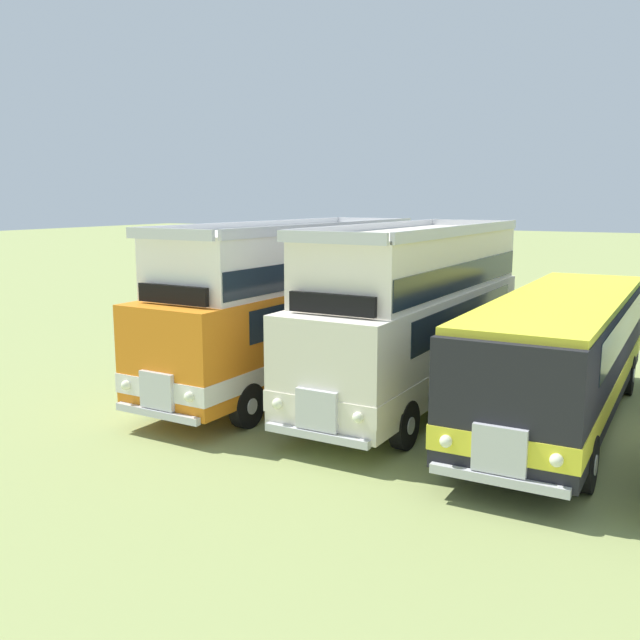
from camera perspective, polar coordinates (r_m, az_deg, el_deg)
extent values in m
cube|color=orange|center=(19.33, -2.20, -0.34)|extent=(2.82, 10.80, 2.30)
cube|color=white|center=(19.45, -2.19, -2.08)|extent=(2.86, 10.84, 0.44)
cube|color=#19232D|center=(19.57, -1.58, 1.56)|extent=(2.77, 8.40, 0.76)
cube|color=#19232D|center=(15.09, -13.12, -0.99)|extent=(2.20, 0.16, 0.90)
cube|color=silver|center=(15.30, -13.22, -5.66)|extent=(0.90, 0.15, 0.80)
cube|color=silver|center=(15.41, -13.22, -7.48)|extent=(2.30, 0.21, 0.16)
sphere|color=#EAEACC|center=(14.70, -10.68, -6.21)|extent=(0.22, 0.22, 0.22)
sphere|color=#EAEACC|center=(15.91, -15.61, -5.17)|extent=(0.22, 0.22, 0.22)
cube|color=white|center=(19.30, -1.83, 5.33)|extent=(2.69, 9.90, 1.50)
cube|color=silver|center=(15.17, -12.27, 6.90)|extent=(2.40, 0.17, 0.24)
cube|color=silver|center=(23.10, 4.06, 8.05)|extent=(2.40, 0.17, 0.24)
cube|color=silver|center=(18.64, 1.30, 7.64)|extent=(0.39, 9.83, 0.24)
cube|color=silver|center=(19.92, -4.80, 7.75)|extent=(0.39, 9.83, 0.24)
cube|color=#19232D|center=(19.32, -1.83, 4.44)|extent=(2.73, 9.80, 0.64)
cube|color=black|center=(15.33, -11.97, 2.06)|extent=(1.90, 0.18, 0.40)
cylinder|color=black|center=(15.95, -6.00, -6.97)|extent=(0.31, 1.05, 1.04)
cylinder|color=silver|center=(15.87, -5.56, -7.06)|extent=(0.03, 0.36, 0.36)
cylinder|color=black|center=(17.37, -12.15, -5.74)|extent=(0.31, 1.05, 1.04)
cylinder|color=silver|center=(17.47, -12.52, -5.66)|extent=(0.03, 0.36, 0.36)
cylinder|color=black|center=(22.09, 5.34, -2.21)|extent=(0.31, 1.05, 1.04)
cylinder|color=silver|center=(22.03, 5.69, -2.25)|extent=(0.03, 0.36, 0.36)
cylinder|color=black|center=(23.13, 0.17, -1.61)|extent=(0.31, 1.05, 1.04)
cylinder|color=silver|center=(23.21, -0.15, -1.57)|extent=(0.03, 0.36, 0.36)
cube|color=silver|center=(17.72, 7.70, -1.37)|extent=(2.68, 9.77, 2.30)
cube|color=silver|center=(17.84, 7.65, -3.26)|extent=(2.72, 9.82, 0.44)
cube|color=#19232D|center=(17.98, 8.22, 0.72)|extent=(2.66, 7.38, 0.76)
cube|color=#19232D|center=(13.34, -0.05, -2.15)|extent=(2.20, 0.14, 0.90)
cube|color=silver|center=(13.56, -0.28, -7.40)|extent=(0.90, 0.14, 0.80)
cube|color=silver|center=(13.70, -0.34, -9.43)|extent=(2.30, 0.18, 0.16)
sphere|color=#EAEACC|center=(13.15, 3.13, -7.98)|extent=(0.22, 0.22, 0.22)
sphere|color=#EAEACC|center=(14.01, -3.51, -6.86)|extent=(0.22, 0.22, 0.22)
cube|color=silver|center=(17.68, 8.14, 4.82)|extent=(2.56, 8.87, 1.50)
cube|color=silver|center=(13.45, 0.89, 6.77)|extent=(2.40, 0.14, 0.24)
cube|color=silver|center=(21.32, 12.13, 7.70)|extent=(2.40, 0.14, 0.24)
cube|color=silver|center=(17.22, 11.95, 7.24)|extent=(0.26, 8.83, 0.24)
cube|color=silver|center=(18.10, 4.65, 7.54)|extent=(0.26, 8.83, 0.24)
cube|color=#19232D|center=(17.71, 8.12, 3.85)|extent=(2.60, 8.77, 0.64)
cube|color=black|center=(13.63, 0.97, 1.31)|extent=(1.90, 0.15, 0.40)
cylinder|color=black|center=(14.67, 6.93, -8.51)|extent=(0.30, 1.04, 1.04)
cylinder|color=silver|center=(14.61, 7.48, -8.59)|extent=(0.03, 0.36, 0.36)
cylinder|color=black|center=(15.65, -0.91, -7.25)|extent=(0.30, 1.04, 1.04)
cylinder|color=silver|center=(15.72, -1.38, -7.17)|extent=(0.03, 0.36, 0.36)
cylinder|color=black|center=(20.45, 13.87, -3.44)|extent=(0.30, 1.04, 1.04)
cylinder|color=silver|center=(20.41, 14.27, -3.48)|extent=(0.03, 0.36, 0.36)
cylinder|color=black|center=(21.16, 7.87, -2.79)|extent=(0.30, 1.04, 1.04)
cylinder|color=silver|center=(21.22, 7.49, -2.75)|extent=(0.03, 0.36, 0.36)
cube|color=black|center=(16.76, 19.18, -2.49)|extent=(2.54, 10.59, 2.30)
cube|color=yellow|center=(16.89, 19.06, -4.48)|extent=(2.58, 10.63, 0.44)
cube|color=#19232D|center=(17.03, 19.52, -0.25)|extent=(2.56, 8.19, 0.76)
cube|color=#19232D|center=(11.61, 14.88, -4.31)|extent=(2.20, 0.11, 0.90)
cube|color=silver|center=(11.87, 14.47, -10.29)|extent=(0.90, 0.12, 0.80)
cube|color=silver|center=(12.02, 14.33, -12.58)|extent=(2.30, 0.15, 0.16)
sphere|color=#EAEACC|center=(11.69, 18.80, -10.83)|extent=(0.22, 0.22, 0.22)
sphere|color=#EAEACC|center=(12.09, 10.27, -9.75)|extent=(0.22, 0.22, 0.22)
cube|color=yellow|center=(16.55, 19.41, 1.64)|extent=(2.49, 10.19, 0.14)
cylinder|color=black|center=(13.40, 21.03, -10.92)|extent=(0.28, 1.04, 1.04)
cylinder|color=silver|center=(13.39, 21.68, -10.99)|extent=(0.02, 0.36, 0.36)
cylinder|color=black|center=(13.85, 11.45, -9.76)|extent=(0.28, 1.04, 1.04)
cylinder|color=silver|center=(13.89, 10.85, -9.68)|extent=(0.02, 0.36, 0.36)
cylinder|color=black|center=(20.27, 23.91, -4.13)|extent=(0.28, 1.04, 1.04)
cylinder|color=silver|center=(20.25, 24.33, -4.17)|extent=(0.02, 0.36, 0.36)
cylinder|color=black|center=(20.56, 17.52, -3.54)|extent=(0.28, 1.04, 1.04)
cylinder|color=silver|center=(20.59, 17.11, -3.50)|extent=(0.02, 0.36, 0.36)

